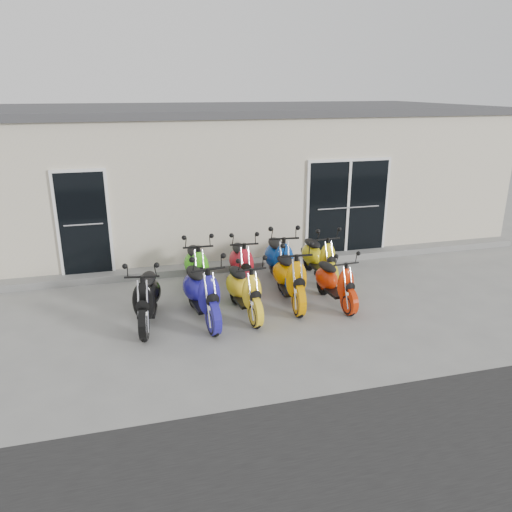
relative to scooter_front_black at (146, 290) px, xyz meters
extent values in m
plane|color=gray|center=(2.13, 0.30, -0.63)|extent=(80.00, 80.00, 0.00)
cube|color=beige|center=(2.13, 5.50, 0.97)|extent=(14.00, 6.00, 3.20)
cube|color=#3F3F42|center=(2.13, 5.50, 2.65)|extent=(14.20, 6.20, 0.16)
cube|color=gray|center=(2.13, 2.32, -0.56)|extent=(14.00, 0.40, 0.15)
cube|color=black|center=(-1.07, 2.47, 0.63)|extent=(1.07, 0.08, 2.22)
cube|color=black|center=(4.73, 2.47, 0.63)|extent=(2.02, 0.08, 2.22)
camera|label=1|loc=(-0.19, -7.87, 3.21)|focal=35.00mm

